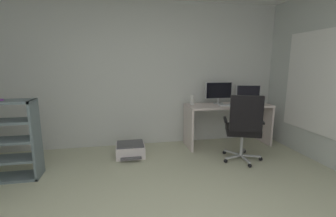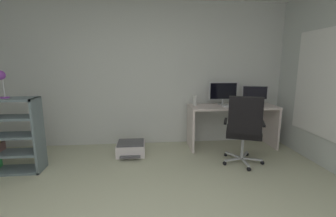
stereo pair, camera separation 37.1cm
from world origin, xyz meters
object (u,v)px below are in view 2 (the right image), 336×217
object	(u,v)px
monitor_main	(223,92)
computer_mouse	(248,105)
office_chair	(244,128)
desktop_speaker	(195,101)
keyboard	(232,106)
desk	(232,117)
desk_lamp	(1,77)
printer	(131,148)
monitor_secondary	(255,94)

from	to	relation	value
monitor_main	computer_mouse	size ratio (longest dim) A/B	5.15
office_chair	desktop_speaker	bearing A→B (deg)	121.41
keyboard	desk	bearing A→B (deg)	69.04
office_chair	computer_mouse	bearing A→B (deg)	62.66
desk	keyboard	world-z (taller)	keyboard
desk_lamp	printer	size ratio (longest dim) A/B	0.75
monitor_secondary	desk_lamp	distance (m)	3.97
desk_lamp	monitor_secondary	bearing A→B (deg)	12.09
desk	computer_mouse	world-z (taller)	computer_mouse
desk	desk_lamp	distance (m)	3.55
keyboard	desktop_speaker	bearing A→B (deg)	165.79
desk	computer_mouse	xyz separation A→B (m)	(0.25, -0.08, 0.22)
monitor_main	computer_mouse	bearing A→B (deg)	-29.61
monitor_main	printer	world-z (taller)	monitor_main
printer	computer_mouse	bearing A→B (deg)	3.95
keyboard	desktop_speaker	size ratio (longest dim) A/B	2.00
keyboard	office_chair	size ratio (longest dim) A/B	0.32
desk	computer_mouse	distance (m)	0.34
monitor_secondary	computer_mouse	world-z (taller)	monitor_secondary
desktop_speaker	printer	distance (m)	1.38
keyboard	printer	world-z (taller)	keyboard
monitor_secondary	printer	world-z (taller)	monitor_secondary
monitor_secondary	keyboard	bearing A→B (deg)	-154.83
printer	monitor_secondary	bearing A→B (deg)	9.08
monitor_main	desktop_speaker	bearing A→B (deg)	-174.79
desk	monitor_secondary	bearing A→B (deg)	17.05
desk	office_chair	size ratio (longest dim) A/B	1.45
desk	computer_mouse	bearing A→B (deg)	-17.38
printer	office_chair	bearing A→B (deg)	-18.88
monitor_secondary	office_chair	xyz separation A→B (m)	(-0.58, -0.93, -0.37)
monitor_main	desktop_speaker	world-z (taller)	monitor_main
desk	monitor_secondary	xyz separation A→B (m)	(0.46, 0.14, 0.39)
desktop_speaker	desk_lamp	distance (m)	2.89
monitor_secondary	printer	bearing A→B (deg)	-170.92
keyboard	office_chair	xyz separation A→B (m)	(-0.08, -0.69, -0.19)
desk	printer	xyz separation A→B (m)	(-1.79, -0.22, -0.45)
computer_mouse	keyboard	bearing A→B (deg)	166.72
computer_mouse	desktop_speaker	size ratio (longest dim) A/B	0.59
desk_lamp	office_chair	bearing A→B (deg)	-1.79
desk	monitor_secondary	world-z (taller)	monitor_secondary
monitor_secondary	office_chair	bearing A→B (deg)	-121.87
desk	keyboard	xyz separation A→B (m)	(-0.04, -0.09, 0.21)
monitor_main	desk_lamp	world-z (taller)	desk_lamp
desk	desk_lamp	world-z (taller)	desk_lamp
desktop_speaker	office_chair	world-z (taller)	office_chair
office_chair	printer	size ratio (longest dim) A/B	2.15
desk	monitor_main	size ratio (longest dim) A/B	2.97
desktop_speaker	computer_mouse	bearing A→B (deg)	-10.69
desktop_speaker	monitor_secondary	bearing A→B (deg)	2.45
keyboard	printer	distance (m)	1.87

